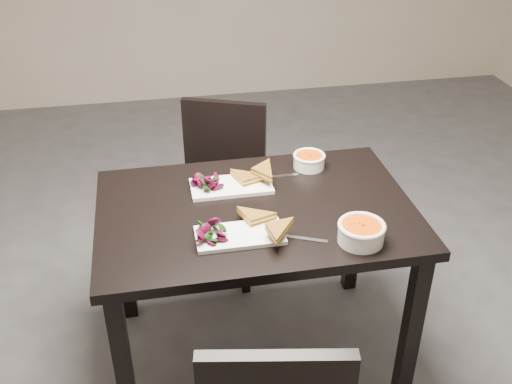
# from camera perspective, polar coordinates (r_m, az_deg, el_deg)

# --- Properties ---
(ground) EXTENTS (5.00, 5.00, 0.00)m
(ground) POSITION_cam_1_polar(r_m,az_deg,el_deg) (3.16, 4.29, -7.74)
(ground) COLOR #47474C
(ground) RESTS_ON ground
(table) EXTENTS (1.20, 0.80, 0.75)m
(table) POSITION_cam_1_polar(r_m,az_deg,el_deg) (2.34, 0.00, -3.54)
(table) COLOR black
(table) RESTS_ON ground
(chair_far) EXTENTS (0.55, 0.55, 0.85)m
(chair_far) POSITION_cam_1_polar(r_m,az_deg,el_deg) (3.01, -3.43, 1.33)
(chair_far) COLOR black
(chair_far) RESTS_ON ground
(plate_near) EXTENTS (0.31, 0.16, 0.02)m
(plate_near) POSITION_cam_1_polar(r_m,az_deg,el_deg) (2.12, -1.56, -4.13)
(plate_near) COLOR white
(plate_near) RESTS_ON table
(sandwich_near) EXTENTS (0.18, 0.16, 0.05)m
(sandwich_near) POSITION_cam_1_polar(r_m,az_deg,el_deg) (2.12, 0.10, -2.98)
(sandwich_near) COLOR #A17621
(sandwich_near) RESTS_ON plate_near
(salad_near) EXTENTS (0.10, 0.09, 0.04)m
(salad_near) POSITION_cam_1_polar(r_m,az_deg,el_deg) (2.09, -4.28, -3.77)
(salad_near) COLOR black
(salad_near) RESTS_ON plate_near
(soup_bowl_near) EXTENTS (0.17, 0.17, 0.07)m
(soup_bowl_near) POSITION_cam_1_polar(r_m,az_deg,el_deg) (2.11, 9.96, -3.71)
(soup_bowl_near) COLOR white
(soup_bowl_near) RESTS_ON table
(cutlery_near) EXTENTS (0.17, 0.09, 0.00)m
(cutlery_near) POSITION_cam_1_polar(r_m,az_deg,el_deg) (2.12, 4.40, -4.41)
(cutlery_near) COLOR silver
(cutlery_near) RESTS_ON table
(plate_far) EXTENTS (0.32, 0.16, 0.02)m
(plate_far) POSITION_cam_1_polar(r_m,az_deg,el_deg) (2.40, -2.37, 0.56)
(plate_far) COLOR white
(plate_far) RESTS_ON table
(sandwich_far) EXTENTS (0.19, 0.17, 0.05)m
(sandwich_far) POSITION_cam_1_polar(r_m,az_deg,el_deg) (2.38, -0.79, 1.23)
(sandwich_far) COLOR #A17621
(sandwich_far) RESTS_ON plate_far
(salad_far) EXTENTS (0.10, 0.09, 0.04)m
(salad_far) POSITION_cam_1_polar(r_m,az_deg,el_deg) (2.38, -4.77, 0.95)
(salad_far) COLOR black
(salad_far) RESTS_ON plate_far
(soup_bowl_far) EXTENTS (0.14, 0.14, 0.06)m
(soup_bowl_far) POSITION_cam_1_polar(r_m,az_deg,el_deg) (2.55, 5.06, 3.06)
(soup_bowl_far) COLOR white
(soup_bowl_far) RESTS_ON table
(cutlery_far) EXTENTS (0.18, 0.02, 0.00)m
(cutlery_far) POSITION_cam_1_polar(r_m,az_deg,el_deg) (2.48, 1.99, 1.51)
(cutlery_far) COLOR silver
(cutlery_far) RESTS_ON table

